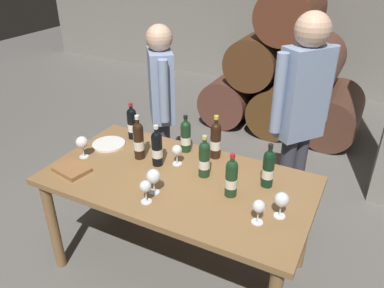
# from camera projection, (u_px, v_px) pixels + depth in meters

# --- Properties ---
(ground_plane) EXTENTS (14.00, 14.00, 0.00)m
(ground_plane) POSITION_uv_depth(u_px,v_px,m) (180.00, 265.00, 2.77)
(ground_plane) COLOR #66635E
(barrel_stack) EXTENTS (1.86, 0.90, 1.69)m
(barrel_stack) POSITION_uv_depth(u_px,v_px,m) (284.00, 76.00, 4.49)
(barrel_stack) COLOR brown
(barrel_stack) RESTS_ON ground_plane
(dining_table) EXTENTS (1.70, 0.90, 0.76)m
(dining_table) POSITION_uv_depth(u_px,v_px,m) (178.00, 190.00, 2.45)
(dining_table) COLOR olive
(dining_table) RESTS_ON ground_plane
(wine_bottle_0) EXTENTS (0.07, 0.07, 0.29)m
(wine_bottle_0) POSITION_uv_depth(u_px,v_px,m) (157.00, 148.00, 2.49)
(wine_bottle_0) COLOR black
(wine_bottle_0) RESTS_ON dining_table
(wine_bottle_1) EXTENTS (0.07, 0.07, 0.29)m
(wine_bottle_1) POSITION_uv_depth(u_px,v_px,m) (132.00, 123.00, 2.84)
(wine_bottle_1) COLOR black
(wine_bottle_1) RESTS_ON dining_table
(wine_bottle_2) EXTENTS (0.07, 0.07, 0.32)m
(wine_bottle_2) POSITION_uv_depth(u_px,v_px,m) (139.00, 140.00, 2.57)
(wine_bottle_2) COLOR black
(wine_bottle_2) RESTS_ON dining_table
(wine_bottle_3) EXTENTS (0.07, 0.07, 0.28)m
(wine_bottle_3) POSITION_uv_depth(u_px,v_px,m) (231.00, 178.00, 2.19)
(wine_bottle_3) COLOR #19381E
(wine_bottle_3) RESTS_ON dining_table
(wine_bottle_4) EXTENTS (0.07, 0.07, 0.31)m
(wine_bottle_4) POSITION_uv_depth(u_px,v_px,m) (216.00, 140.00, 2.58)
(wine_bottle_4) COLOR black
(wine_bottle_4) RESTS_ON dining_table
(wine_bottle_5) EXTENTS (0.07, 0.07, 0.28)m
(wine_bottle_5) POSITION_uv_depth(u_px,v_px,m) (186.00, 136.00, 2.66)
(wine_bottle_5) COLOR #19381E
(wine_bottle_5) RESTS_ON dining_table
(wine_bottle_6) EXTENTS (0.07, 0.07, 0.29)m
(wine_bottle_6) POSITION_uv_depth(u_px,v_px,m) (268.00, 168.00, 2.28)
(wine_bottle_6) COLOR black
(wine_bottle_6) RESTS_ON dining_table
(wine_bottle_7) EXTENTS (0.07, 0.07, 0.29)m
(wine_bottle_7) POSITION_uv_depth(u_px,v_px,m) (204.00, 159.00, 2.38)
(wine_bottle_7) COLOR #19381E
(wine_bottle_7) RESTS_ON dining_table
(wine_glass_0) EXTENTS (0.09, 0.09, 0.16)m
(wine_glass_0) POSITION_uv_depth(u_px,v_px,m) (153.00, 177.00, 2.22)
(wine_glass_0) COLOR white
(wine_glass_0) RESTS_ON dining_table
(wine_glass_1) EXTENTS (0.07, 0.07, 0.14)m
(wine_glass_1) POSITION_uv_depth(u_px,v_px,m) (177.00, 151.00, 2.51)
(wine_glass_1) COLOR white
(wine_glass_1) RESTS_ON dining_table
(wine_glass_2) EXTENTS (0.07, 0.07, 0.14)m
(wine_glass_2) POSITION_uv_depth(u_px,v_px,m) (259.00, 207.00, 1.98)
(wine_glass_2) COLOR white
(wine_glass_2) RESTS_ON dining_table
(wine_glass_3) EXTENTS (0.07, 0.07, 0.14)m
(wine_glass_3) POSITION_uv_depth(u_px,v_px,m) (145.00, 187.00, 2.14)
(wine_glass_3) COLOR white
(wine_glass_3) RESTS_ON dining_table
(wine_glass_4) EXTENTS (0.08, 0.08, 0.16)m
(wine_glass_4) POSITION_uv_depth(u_px,v_px,m) (282.00, 200.00, 2.03)
(wine_glass_4) COLOR white
(wine_glass_4) RESTS_ON dining_table
(wine_glass_5) EXTENTS (0.08, 0.08, 0.16)m
(wine_glass_5) POSITION_uv_depth(u_px,v_px,m) (82.00, 143.00, 2.59)
(wine_glass_5) COLOR white
(wine_glass_5) RESTS_ON dining_table
(tasting_notebook) EXTENTS (0.25, 0.20, 0.03)m
(tasting_notebook) POSITION_uv_depth(u_px,v_px,m) (72.00, 169.00, 2.47)
(tasting_notebook) COLOR #936038
(tasting_notebook) RESTS_ON dining_table
(serving_plate) EXTENTS (0.24, 0.24, 0.01)m
(serving_plate) POSITION_uv_depth(u_px,v_px,m) (109.00, 144.00, 2.79)
(serving_plate) COLOR white
(serving_plate) RESTS_ON dining_table
(sommelier_presenting) EXTENTS (0.34, 0.41, 1.72)m
(sommelier_presenting) POSITION_uv_depth(u_px,v_px,m) (301.00, 111.00, 2.63)
(sommelier_presenting) COLOR #383842
(sommelier_presenting) RESTS_ON ground_plane
(taster_seated_left) EXTENTS (0.34, 0.41, 1.54)m
(taster_seated_left) POSITION_uv_depth(u_px,v_px,m) (162.00, 101.00, 3.11)
(taster_seated_left) COLOR #383842
(taster_seated_left) RESTS_ON ground_plane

